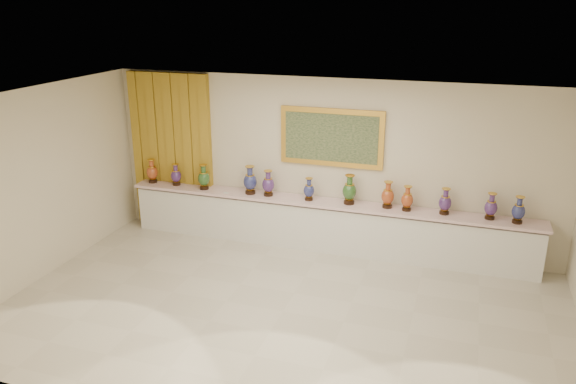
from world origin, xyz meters
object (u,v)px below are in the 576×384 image
counter (324,226)px  vase_1 (176,176)px  vase_2 (204,178)px  vase_0 (152,172)px

counter → vase_1: vase_1 is taller
counter → vase_1: 2.95m
vase_1 → vase_2: size_ratio=0.89×
vase_1 → vase_2: 0.61m
counter → vase_2: 2.37m
vase_0 → vase_2: size_ratio=0.98×
vase_0 → vase_1: bearing=-0.7°
counter → vase_0: (-3.39, 0.00, 0.67)m
counter → vase_2: bearing=-178.6°
vase_0 → vase_2: 1.12m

